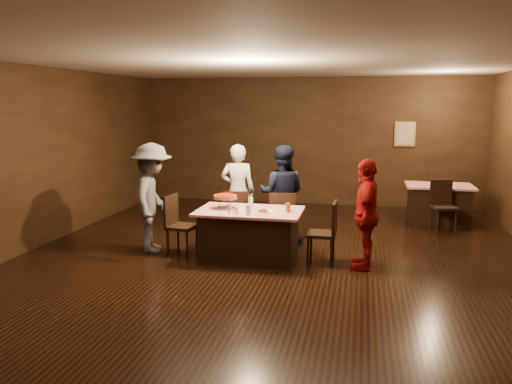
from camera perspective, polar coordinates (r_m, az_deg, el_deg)
room at (r=6.99m, az=1.66°, el=8.12°), size 10.00×10.04×3.02m
main_table at (r=7.72m, az=-0.74°, el=-4.87°), size 1.60×1.00×0.77m
back_table at (r=10.73m, az=20.12°, el=-1.26°), size 1.30×0.90×0.77m
chair_far_left at (r=8.50m, az=-2.25°, el=-2.87°), size 0.50×0.50×0.95m
chair_far_right at (r=8.34m, az=3.09°, el=-3.12°), size 0.46×0.46×0.95m
chair_end_left at (r=8.01m, az=-8.45°, el=-3.77°), size 0.47×0.47×0.95m
chair_end_right at (r=7.54m, az=7.47°, el=-4.61°), size 0.43×0.43×0.95m
chair_back_near at (r=10.03m, az=20.69°, el=-1.52°), size 0.51×0.51×0.95m
chair_back_far at (r=11.30m, az=19.73°, el=-0.24°), size 0.50×0.50×0.95m
diner_white_jacket at (r=8.91m, az=-2.10°, el=0.12°), size 0.66×0.47×1.68m
diner_navy_hoodie at (r=8.67m, az=2.97°, el=-0.15°), size 0.83×0.65×1.68m
diner_grey_knit at (r=8.19m, az=-11.77°, el=-0.66°), size 0.90×1.26×1.76m
diner_red_shirt at (r=7.35m, az=12.46°, el=-2.49°), size 0.44×0.96×1.61m
pizza_stand at (r=7.74m, az=-3.55°, el=-0.55°), size 0.38×0.38×0.22m
plate_with_slice at (r=7.40m, az=0.84°, el=-2.25°), size 0.25×0.25×0.06m
plate_empty at (r=7.68m, az=3.52°, el=-1.96°), size 0.25×0.25×0.01m
glass_front_left at (r=7.32m, az=-0.88°, el=-2.03°), size 0.08×0.08×0.14m
glass_amber at (r=7.46m, az=3.67°, el=-1.82°), size 0.08×0.08×0.14m
glass_back at (r=7.92m, az=-0.61°, el=-1.12°), size 0.08×0.08×0.14m
condiments at (r=7.40m, az=-2.59°, el=-2.09°), size 0.17×0.10×0.09m
napkin_center at (r=7.57m, az=1.47°, el=-2.15°), size 0.19×0.19×0.01m
napkin_left at (r=7.62m, az=-1.93°, el=-2.08°), size 0.21×0.21×0.01m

